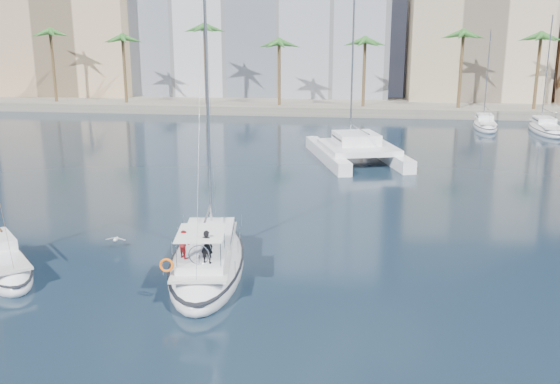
# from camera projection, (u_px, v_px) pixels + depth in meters

# --- Properties ---
(ground) EXTENTS (160.00, 160.00, 0.00)m
(ground) POSITION_uv_depth(u_px,v_px,m) (263.00, 260.00, 33.08)
(ground) COLOR black
(ground) RESTS_ON ground
(quay) EXTENTS (120.00, 14.00, 1.20)m
(quay) POSITION_uv_depth(u_px,v_px,m) (327.00, 106.00, 91.38)
(quay) COLOR gray
(quay) RESTS_ON ground
(building_modern) EXTENTS (42.00, 16.00, 28.00)m
(building_modern) POSITION_uv_depth(u_px,v_px,m) (258.00, 13.00, 100.90)
(building_modern) COLOR silver
(building_modern) RESTS_ON ground
(building_tan_left) EXTENTS (22.00, 14.00, 22.00)m
(building_tan_left) POSITION_uv_depth(u_px,v_px,m) (73.00, 32.00, 101.53)
(building_tan_left) COLOR tan
(building_tan_left) RESTS_ON ground
(building_beige) EXTENTS (20.00, 14.00, 20.00)m
(building_beige) POSITION_uv_depth(u_px,v_px,m) (475.00, 40.00, 94.88)
(building_beige) COLOR #CDB293
(building_beige) RESTS_ON ground
(palm_left) EXTENTS (3.60, 3.60, 12.30)m
(palm_left) POSITION_uv_depth(u_px,v_px,m) (89.00, 38.00, 89.23)
(palm_left) COLOR brown
(palm_left) RESTS_ON ground
(palm_centre) EXTENTS (3.60, 3.60, 12.30)m
(palm_centre) POSITION_uv_depth(u_px,v_px,m) (326.00, 39.00, 85.05)
(palm_centre) COLOR brown
(palm_centre) RESTS_ON ground
(main_sloop) EXTENTS (5.27, 11.89, 17.05)m
(main_sloop) POSITION_uv_depth(u_px,v_px,m) (208.00, 261.00, 31.51)
(main_sloop) COLOR white
(main_sloop) RESTS_ON ground
(catamaran) EXTENTS (10.26, 14.81, 19.44)m
(catamaran) POSITION_uv_depth(u_px,v_px,m) (356.00, 147.00, 57.48)
(catamaran) COLOR white
(catamaran) RESTS_ON ground
(seagull) EXTENTS (1.14, 0.49, 0.21)m
(seagull) POSITION_uv_depth(u_px,v_px,m) (116.00, 239.00, 34.55)
(seagull) COLOR silver
(seagull) RESTS_ON ground
(moored_yacht_a) EXTENTS (3.37, 9.52, 11.90)m
(moored_yacht_a) POSITION_uv_depth(u_px,v_px,m) (485.00, 128.00, 75.66)
(moored_yacht_a) COLOR white
(moored_yacht_a) RESTS_ON ground
(moored_yacht_b) EXTENTS (3.32, 10.83, 13.72)m
(moored_yacht_b) POSITION_uv_depth(u_px,v_px,m) (545.00, 132.00, 72.95)
(moored_yacht_b) COLOR white
(moored_yacht_b) RESTS_ON ground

